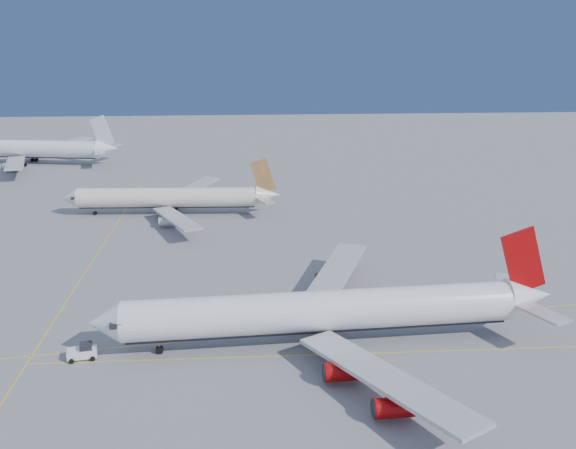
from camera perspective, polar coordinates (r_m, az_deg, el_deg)
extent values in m
plane|color=slate|center=(111.52, 0.18, -8.07)|extent=(500.00, 500.00, 0.00)
cube|color=yellow|center=(99.57, 3.65, -11.45)|extent=(90.00, 0.18, 0.02)
cube|color=yellow|center=(106.15, 0.40, -9.47)|extent=(118.86, 16.88, 0.02)
cube|color=yellow|center=(142.90, -16.89, -2.96)|extent=(0.18, 140.00, 0.02)
cylinder|color=white|center=(100.09, 2.89, -7.67)|extent=(60.73, 10.16, 6.26)
cone|color=white|center=(100.03, -16.04, -8.40)|extent=(5.25, 6.56, 6.26)
cone|color=white|center=(110.63, 20.60, -5.93)|extent=(7.93, 6.42, 5.95)
cube|color=black|center=(99.44, -14.89, -8.05)|extent=(2.11, 6.05, 0.76)
cube|color=#B7B7BC|center=(86.97, 8.60, -13.33)|extent=(20.34, 29.94, 0.59)
cube|color=#B7B7BC|center=(117.50, 4.01, -4.66)|extent=(17.01, 31.07, 0.59)
cube|color=#9E0608|center=(107.74, 20.18, -3.05)|extent=(8.32, 1.02, 11.42)
cylinder|color=gray|center=(100.75, -11.39, -10.25)|extent=(0.26, 0.26, 2.48)
cylinder|color=black|center=(101.33, -11.35, -10.87)|extent=(1.23, 0.83, 1.19)
cylinder|color=gray|center=(98.09, 3.95, -10.72)|extent=(0.35, 0.35, 2.48)
cylinder|color=black|center=(98.69, 3.93, -11.36)|extent=(1.25, 1.05, 1.19)
cylinder|color=gray|center=(105.82, 3.01, -8.48)|extent=(0.35, 0.35, 2.48)
cylinder|color=black|center=(106.37, 3.00, -9.08)|extent=(1.25, 1.05, 1.19)
cylinder|color=#9E0608|center=(91.72, 4.88, -12.89)|extent=(5.35, 3.03, 2.70)
cylinder|color=#9E0608|center=(85.05, 9.39, -15.75)|extent=(5.35, 3.03, 2.70)
cylinder|color=#9E0608|center=(112.46, 2.35, -6.81)|extent=(5.35, 3.03, 2.70)
cylinder|color=#9E0608|center=(121.71, 3.75, -4.87)|extent=(5.35, 3.03, 2.70)
cylinder|color=beige|center=(169.96, -10.68, 2.38)|extent=(46.60, 6.84, 5.09)
cone|color=beige|center=(175.79, -18.82, 2.24)|extent=(4.21, 5.24, 5.09)
cone|color=beige|center=(167.61, -1.76, 2.65)|extent=(6.43, 5.07, 4.84)
cube|color=black|center=(175.16, -18.31, 2.41)|extent=(1.61, 4.89, 0.63)
cube|color=#B7B7BC|center=(156.36, -9.88, 0.55)|extent=(14.31, 24.73, 0.49)
cube|color=#B7B7BC|center=(183.13, -8.66, 3.12)|extent=(15.86, 24.22, 0.49)
cube|color=#A97D3F|center=(166.41, -2.24, 4.31)|extent=(6.88, 0.66, 9.45)
cylinder|color=gray|center=(174.85, -16.80, 1.30)|extent=(0.21, 0.21, 2.05)
cylinder|color=black|center=(175.13, -16.77, 0.98)|extent=(1.01, 0.66, 0.98)
cylinder|color=gray|center=(167.21, -10.51, 1.04)|extent=(0.29, 0.29, 2.05)
cylinder|color=black|center=(167.50, -10.49, 0.70)|extent=(1.01, 0.84, 0.98)
cylinder|color=gray|center=(174.08, -10.16, 1.72)|extent=(0.29, 0.29, 2.05)
cylinder|color=black|center=(174.36, -10.14, 1.39)|extent=(1.01, 0.84, 0.98)
cylinder|color=#B7B7BC|center=(159.60, -10.63, 0.23)|extent=(4.37, 2.39, 2.23)
cylinder|color=#B7B7BC|center=(181.49, -9.53, 2.40)|extent=(4.37, 2.39, 2.23)
cylinder|color=white|center=(246.59, -22.40, 6.26)|extent=(53.85, 14.35, 6.00)
cone|color=white|center=(233.90, -15.73, 6.54)|extent=(8.30, 6.81, 5.70)
cube|color=#B7B7BC|center=(230.54, -23.09, 5.05)|extent=(13.72, 29.28, 0.59)
cube|color=#B7B7BC|center=(259.02, -19.76, 6.66)|extent=(21.13, 26.85, 0.59)
cube|color=silver|center=(233.49, -16.22, 7.96)|extent=(8.21, 1.77, 11.34)
cylinder|color=gray|center=(243.05, -22.53, 5.21)|extent=(0.34, 0.34, 2.46)
cylinder|color=black|center=(243.28, -22.50, 4.93)|extent=(1.32, 1.14, 1.18)
cylinder|color=gray|center=(250.49, -21.64, 5.65)|extent=(0.34, 0.34, 2.46)
cylinder|color=black|center=(250.72, -21.61, 5.38)|extent=(1.32, 1.14, 1.18)
cylinder|color=#B7B7BC|center=(234.85, -23.36, 4.72)|extent=(5.50, 3.45, 2.68)
cylinder|color=#B7B7BC|center=(258.10, -20.59, 6.08)|extent=(5.50, 3.45, 2.68)
cube|color=white|center=(102.61, -17.83, -10.80)|extent=(4.60, 2.88, 1.28)
cube|color=black|center=(102.11, -17.52, -10.30)|extent=(2.01, 2.10, 0.96)
cylinder|color=black|center=(102.04, -18.69, -11.44)|extent=(0.80, 0.50, 0.75)
cylinder|color=black|center=(104.01, -18.60, -10.85)|extent=(0.80, 0.50, 0.75)
cylinder|color=black|center=(101.77, -16.98, -11.34)|extent=(0.80, 0.50, 0.75)
cylinder|color=black|center=(103.75, -16.93, -10.75)|extent=(0.80, 0.50, 0.75)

